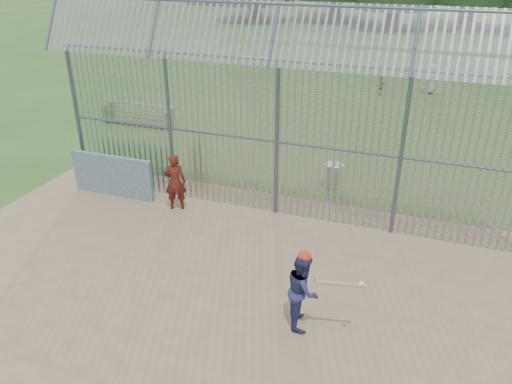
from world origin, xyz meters
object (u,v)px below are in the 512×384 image
at_px(dugout_wall, 113,176).
at_px(batter, 303,290).
at_px(trash_can, 333,176).
at_px(onlooker, 175,182).
at_px(bleacher, 139,114).

height_order(dugout_wall, batter, batter).
distance_m(dugout_wall, trash_can, 6.28).
height_order(onlooker, trash_can, onlooker).
xyz_separation_m(batter, trash_can, (-0.71, 6.00, -0.38)).
bearing_deg(batter, dugout_wall, 46.52).
bearing_deg(trash_can, bleacher, 159.37).
bearing_deg(dugout_wall, bleacher, 116.00).
xyz_separation_m(dugout_wall, batter, (6.41, -3.37, 0.14)).
relative_size(batter, trash_can, 1.81).
xyz_separation_m(batter, bleacher, (-9.26, 9.22, -0.35)).
relative_size(onlooker, bleacher, 0.52).
height_order(dugout_wall, onlooker, onlooker).
bearing_deg(batter, trash_can, -9.00).
xyz_separation_m(trash_can, bleacher, (-8.55, 3.22, 0.03)).
bearing_deg(trash_can, dugout_wall, -155.24).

